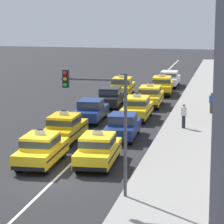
% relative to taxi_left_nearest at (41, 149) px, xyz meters
% --- Properties ---
extents(ground_plane, '(160.00, 160.00, 0.00)m').
position_rel_taxi_left_nearest_xyz_m(ground_plane, '(1.45, -2.31, -0.88)').
color(ground_plane, '#232326').
extents(lane_stripe_left_right, '(0.14, 80.00, 0.01)m').
position_rel_taxi_left_nearest_xyz_m(lane_stripe_left_right, '(1.45, 17.69, -0.87)').
color(lane_stripe_left_right, silver).
rests_on(lane_stripe_left_right, ground).
extents(sidewalk_curb, '(4.00, 90.00, 0.15)m').
position_rel_taxi_left_nearest_xyz_m(sidewalk_curb, '(7.05, 12.69, -0.80)').
color(sidewalk_curb, gray).
rests_on(sidewalk_curb, ground).
extents(taxi_left_nearest, '(1.92, 4.60, 1.96)m').
position_rel_taxi_left_nearest_xyz_m(taxi_left_nearest, '(0.00, 0.00, 0.00)').
color(taxi_left_nearest, black).
rests_on(taxi_left_nearest, ground).
extents(taxi_left_second, '(1.83, 4.57, 1.96)m').
position_rel_taxi_left_nearest_xyz_m(taxi_left_second, '(-0.33, 5.39, 0.00)').
color(taxi_left_second, black).
rests_on(taxi_left_second, ground).
extents(sedan_left_third, '(1.84, 4.33, 1.58)m').
position_rel_taxi_left_nearest_xyz_m(sedan_left_third, '(-0.22, 11.57, -0.03)').
color(sedan_left_third, black).
rests_on(sedan_left_third, ground).
extents(sedan_left_fourth, '(1.98, 4.38, 1.58)m').
position_rel_taxi_left_nearest_xyz_m(sedan_left_fourth, '(-0.13, 17.68, -0.03)').
color(sedan_left_fourth, black).
rests_on(sedan_left_fourth, ground).
extents(taxi_left_fifth, '(2.00, 4.63, 1.96)m').
position_rel_taxi_left_nearest_xyz_m(taxi_left_fifth, '(-0.29, 23.51, 0.00)').
color(taxi_left_fifth, black).
rests_on(taxi_left_fifth, ground).
extents(taxi_right_nearest, '(2.00, 4.63, 1.96)m').
position_rel_taxi_left_nearest_xyz_m(taxi_right_nearest, '(2.91, 0.59, 0.00)').
color(taxi_right_nearest, black).
rests_on(taxi_right_nearest, ground).
extents(sedan_right_second, '(1.90, 4.36, 1.58)m').
position_rel_taxi_left_nearest_xyz_m(sedan_right_second, '(3.01, 6.83, -0.03)').
color(sedan_right_second, black).
rests_on(sedan_right_second, ground).
extents(taxi_right_third, '(1.87, 4.58, 1.96)m').
position_rel_taxi_left_nearest_xyz_m(taxi_right_third, '(2.85, 13.03, 0.00)').
color(taxi_right_third, black).
rests_on(taxi_right_third, ground).
extents(taxi_right_fourth, '(1.95, 4.61, 1.96)m').
position_rel_taxi_left_nearest_xyz_m(taxi_right_fourth, '(2.99, 18.57, 0.00)').
color(taxi_right_fourth, black).
rests_on(taxi_right_fourth, ground).
extents(taxi_right_fifth, '(2.11, 4.67, 1.96)m').
position_rel_taxi_left_nearest_xyz_m(taxi_right_fifth, '(3.15, 24.95, 0.00)').
color(taxi_right_fifth, black).
rests_on(taxi_right_fifth, ground).
extents(sedan_right_sixth, '(1.79, 4.31, 1.58)m').
position_rel_taxi_left_nearest_xyz_m(sedan_right_sixth, '(3.23, 30.10, -0.03)').
color(sedan_right_sixth, black).
rests_on(sedan_right_sixth, ground).
extents(pedestrian_near_crosswalk, '(0.36, 0.24, 1.63)m').
position_rel_taxi_left_nearest_xyz_m(pedestrian_near_crosswalk, '(6.50, 10.05, 0.10)').
color(pedestrian_near_crosswalk, '#23232D').
rests_on(pedestrian_near_crosswalk, sidewalk_curb).
extents(pedestrian_mid_block, '(0.47, 0.24, 1.55)m').
position_rel_taxi_left_nearest_xyz_m(pedestrian_mid_block, '(8.06, 15.81, 0.05)').
color(pedestrian_mid_block, '#473828').
rests_on(pedestrian_mid_block, sidewalk_curb).
extents(traffic_light_pole, '(2.87, 0.33, 5.58)m').
position_rel_taxi_left_nearest_xyz_m(traffic_light_pole, '(4.33, -4.39, 2.94)').
color(traffic_light_pole, '#47474C').
rests_on(traffic_light_pole, ground).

